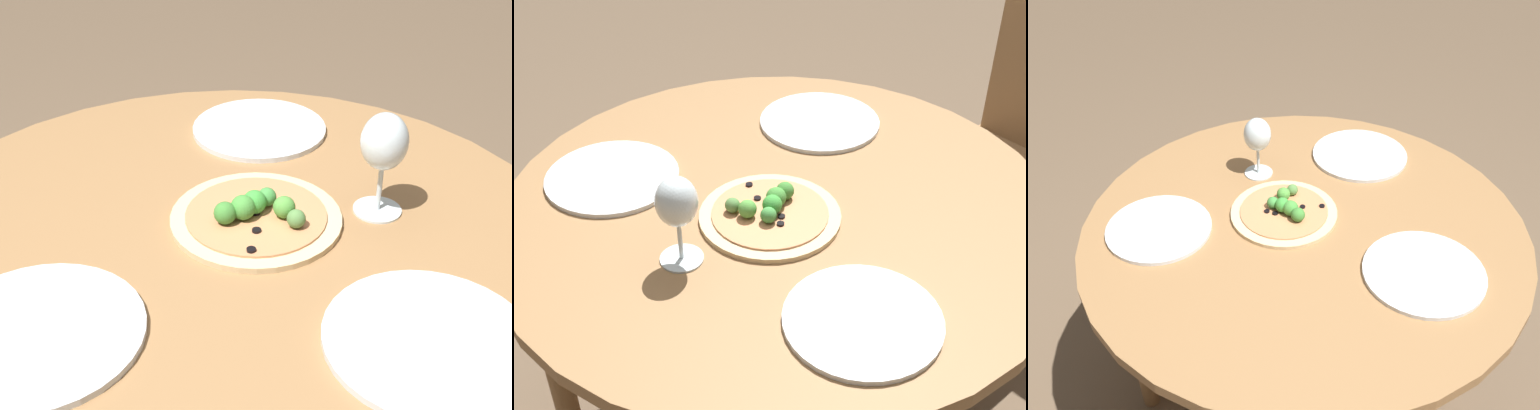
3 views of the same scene
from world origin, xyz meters
TOP-DOWN VIEW (x-y plane):
  - dining_table at (0.00, 0.00)m, footprint 1.09×1.09m
  - pizza at (0.01, -0.06)m, footprint 0.27×0.27m
  - wine_glass at (-0.08, -0.24)m, footprint 0.08×0.08m
  - plate_near at (-0.34, -0.09)m, footprint 0.27×0.27m
  - plate_far at (-0.05, 0.31)m, footprint 0.27×0.27m
  - plate_side at (0.26, -0.24)m, footprint 0.26×0.26m

SIDE VIEW (x-z plane):
  - dining_table at x=0.00m, z-range 0.29..1.02m
  - plate_near at x=-0.34m, z-range 0.73..0.74m
  - plate_side at x=0.26m, z-range 0.73..0.74m
  - plate_far at x=-0.05m, z-range 0.73..0.74m
  - pizza at x=0.01m, z-range 0.72..0.77m
  - wine_glass at x=-0.08m, z-range 0.77..0.94m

